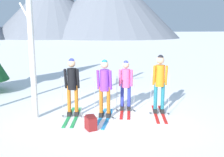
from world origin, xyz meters
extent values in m
plane|color=white|center=(0.00, 0.00, 0.00)|extent=(400.00, 400.00, 0.00)
cube|color=green|center=(-1.10, 0.00, 0.01)|extent=(0.67, 1.70, 0.02)
cube|color=green|center=(-1.30, 0.08, 0.01)|extent=(0.67, 1.70, 0.02)
cube|color=black|center=(-1.06, 0.10, 0.08)|extent=(0.19, 0.28, 0.12)
cylinder|color=#B76019|center=(-1.06, 0.10, 0.54)|extent=(0.11, 0.11, 0.83)
cube|color=black|center=(-1.27, 0.17, 0.08)|extent=(0.19, 0.28, 0.12)
cylinder|color=#B76019|center=(-1.27, 0.17, 0.54)|extent=(0.11, 0.11, 0.83)
cylinder|color=black|center=(-1.17, 0.13, 1.15)|extent=(0.28, 0.28, 0.63)
sphere|color=tan|center=(-1.17, 0.13, 1.61)|extent=(0.23, 0.23, 0.23)
sphere|color=#2D389E|center=(-1.17, 0.13, 1.68)|extent=(0.17, 0.17, 0.17)
cylinder|color=black|center=(-1.02, 0.02, 1.17)|extent=(0.14, 0.22, 0.59)
cylinder|color=black|center=(-1.36, 0.14, 1.17)|extent=(0.14, 0.22, 0.59)
cylinder|color=#A5A5AD|center=(-0.97, -0.12, 0.63)|extent=(0.02, 0.02, 1.25)
cylinder|color=black|center=(-0.97, -0.12, 0.06)|extent=(0.07, 0.07, 0.01)
cylinder|color=#A5A5AD|center=(-1.48, 0.05, 0.63)|extent=(0.02, 0.02, 1.25)
cylinder|color=black|center=(-1.48, 0.05, 0.06)|extent=(0.07, 0.07, 0.01)
cube|color=maroon|center=(-1.11, 0.29, 1.18)|extent=(0.30, 0.24, 0.36)
cube|color=#1E84D1|center=(-0.23, -0.42, 0.01)|extent=(0.88, 1.62, 0.02)
cube|color=#1E84D1|center=(-0.43, -0.32, 0.01)|extent=(0.88, 1.62, 0.02)
cube|color=black|center=(-0.19, -0.33, 0.08)|extent=(0.22, 0.28, 0.12)
cylinder|color=#B76019|center=(-0.19, -0.33, 0.53)|extent=(0.11, 0.11, 0.82)
cube|color=black|center=(-0.38, -0.23, 0.08)|extent=(0.22, 0.28, 0.12)
cylinder|color=#B76019|center=(-0.38, -0.23, 0.53)|extent=(0.11, 0.11, 0.82)
cylinder|color=purple|center=(-0.29, -0.28, 1.13)|extent=(0.28, 0.28, 0.62)
sphere|color=tan|center=(-0.29, -0.28, 1.59)|extent=(0.22, 0.22, 0.22)
sphere|color=#1E6B7A|center=(-0.29, -0.28, 1.65)|extent=(0.17, 0.17, 0.17)
cylinder|color=purple|center=(-0.15, -0.42, 1.15)|extent=(0.16, 0.21, 0.59)
cylinder|color=purple|center=(-0.47, -0.25, 1.15)|extent=(0.16, 0.21, 0.59)
cylinder|color=#A5A5AD|center=(-0.13, -0.57, 0.62)|extent=(0.02, 0.02, 1.24)
cylinder|color=black|center=(-0.13, -0.57, 0.06)|extent=(0.07, 0.07, 0.01)
cylinder|color=#A5A5AD|center=(-0.61, -0.32, 0.62)|extent=(0.02, 0.02, 1.24)
cylinder|color=black|center=(-0.61, -0.32, 0.06)|extent=(0.07, 0.07, 0.01)
cube|color=#4C7238|center=(-0.21, -0.13, 1.16)|extent=(0.30, 0.26, 0.36)
cube|color=red|center=(0.61, 0.01, 0.01)|extent=(0.70, 1.50, 0.02)
cube|color=red|center=(0.40, 0.10, 0.01)|extent=(0.70, 1.50, 0.02)
cube|color=black|center=(0.64, 0.10, 0.08)|extent=(0.20, 0.28, 0.12)
cylinder|color=#2D389E|center=(0.64, 0.10, 0.51)|extent=(0.11, 0.11, 0.77)
cube|color=black|center=(0.44, 0.19, 0.08)|extent=(0.20, 0.28, 0.12)
cylinder|color=#2D389E|center=(0.44, 0.19, 0.51)|extent=(0.11, 0.11, 0.77)
cylinder|color=#E55193|center=(0.54, 0.15, 1.06)|extent=(0.28, 0.28, 0.58)
sphere|color=tan|center=(0.54, 0.15, 1.49)|extent=(0.21, 0.21, 0.21)
sphere|color=#2D389E|center=(0.54, 0.15, 1.55)|extent=(0.16, 0.16, 0.16)
cylinder|color=#E55193|center=(0.69, 0.02, 1.08)|extent=(0.15, 0.21, 0.55)
cylinder|color=#E55193|center=(0.35, 0.16, 1.08)|extent=(0.15, 0.21, 0.55)
cylinder|color=#A5A5AD|center=(0.72, -0.12, 0.58)|extent=(0.02, 0.02, 1.16)
cylinder|color=black|center=(0.72, -0.12, 0.06)|extent=(0.07, 0.07, 0.01)
cylinder|color=#A5A5AD|center=(0.22, 0.08, 0.58)|extent=(0.02, 0.02, 1.16)
cylinder|color=black|center=(0.22, 0.08, 0.06)|extent=(0.07, 0.07, 0.01)
cube|color=red|center=(1.49, -0.59, 0.01)|extent=(0.72, 1.60, 0.02)
cube|color=red|center=(1.28, -0.51, 0.01)|extent=(0.72, 1.60, 0.02)
cube|color=black|center=(1.52, -0.50, 0.08)|extent=(0.20, 0.28, 0.12)
cylinder|color=#1E6B7A|center=(1.52, -0.50, 0.56)|extent=(0.11, 0.11, 0.87)
cube|color=black|center=(1.32, -0.41, 0.08)|extent=(0.20, 0.28, 0.12)
cylinder|color=#1E6B7A|center=(1.32, -0.41, 0.56)|extent=(0.11, 0.11, 0.87)
cylinder|color=orange|center=(1.42, -0.46, 1.20)|extent=(0.28, 0.28, 0.65)
sphere|color=tan|center=(1.42, -0.46, 1.68)|extent=(0.24, 0.24, 0.24)
sphere|color=black|center=(1.42, -0.46, 1.75)|extent=(0.18, 0.18, 0.18)
cylinder|color=orange|center=(1.57, -0.58, 1.21)|extent=(0.15, 0.22, 0.62)
cylinder|color=orange|center=(1.23, -0.44, 1.21)|extent=(0.15, 0.22, 0.62)
cylinder|color=#A5A5AD|center=(1.60, -0.72, 0.65)|extent=(0.02, 0.02, 1.31)
cylinder|color=black|center=(1.60, -0.72, 0.06)|extent=(0.07, 0.07, 0.01)
cylinder|color=#A5A5AD|center=(1.10, -0.52, 0.65)|extent=(0.02, 0.02, 1.31)
cylinder|color=black|center=(1.10, -0.52, 0.06)|extent=(0.07, 0.07, 0.01)
cube|color=#4C7238|center=(1.49, -0.30, 1.23)|extent=(0.30, 0.25, 0.36)
cylinder|color=silver|center=(-2.25, 0.33, 2.33)|extent=(0.17, 0.17, 4.66)
cylinder|color=silver|center=(-2.39, 0.60, 3.10)|extent=(0.28, 0.59, 0.53)
cube|color=maroon|center=(-0.91, -1.07, 0.17)|extent=(0.28, 0.35, 0.34)
cube|color=maroon|center=(-0.91, -1.07, 0.36)|extent=(0.22, 0.28, 0.04)
cone|color=slate|center=(5.25, 71.55, 8.52)|extent=(34.01, 34.01, 17.03)
cone|color=slate|center=(21.77, 67.60, 10.23)|extent=(41.63, 41.63, 20.47)
camera|label=1|loc=(-2.38, -7.24, 2.60)|focal=40.86mm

